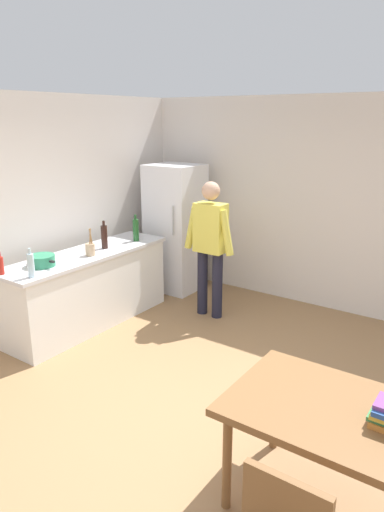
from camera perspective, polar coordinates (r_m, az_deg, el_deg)
The scene contains 13 objects.
ground_plane at distance 4.19m, azimuth -0.88°, elevation -18.68°, with size 14.00×14.00×0.00m, color #936D47.
wall_back at distance 6.20m, azimuth 15.64°, elevation 6.08°, with size 6.40×0.12×2.70m, color silver.
wall_left at distance 5.59m, azimuth -21.87°, elevation 4.38°, with size 0.12×5.60×2.70m, color silver.
kitchen_counter at distance 5.72m, azimuth -12.55°, elevation -3.92°, with size 0.64×2.20×0.90m.
refrigerator at distance 6.66m, azimuth -2.06°, elevation 3.43°, with size 0.70×0.67×1.80m.
person at distance 5.67m, azimuth 2.24°, elevation 1.88°, with size 0.70×0.22×1.70m.
dining_table at distance 3.08m, azimuth 18.23°, elevation -18.89°, with size 1.40×0.90×0.75m.
cooking_pot at distance 5.19m, azimuth -17.96°, elevation -0.54°, with size 0.40×0.28×0.12m.
utensil_jar at distance 5.44m, azimuth -12.38°, elevation 0.86°, with size 0.11×0.11×0.32m.
bottle_wine_green at distance 5.98m, azimuth -6.91°, elevation 3.22°, with size 0.08×0.08×0.34m.
bottle_wine_dark at distance 5.69m, azimuth -10.71°, elevation 2.36°, with size 0.08×0.08×0.34m.
bottle_water_clear at distance 4.84m, azimuth -19.17°, elevation -1.07°, with size 0.07×0.07×0.30m.
bottle_sauce_red at distance 5.05m, azimuth -22.44°, elevation -1.06°, with size 0.06×0.06×0.24m.
Camera 1 is at (2.01, -2.76, 2.43)m, focal length 32.59 mm.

